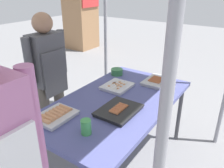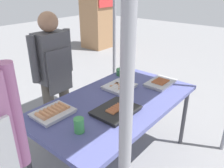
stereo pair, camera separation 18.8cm
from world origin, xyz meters
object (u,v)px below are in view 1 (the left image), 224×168
object	(u,v)px
stall_table	(116,105)
drink_cup_near_edge	(86,127)
tray_spring_rolls	(55,115)
vendor_woman	(49,72)
tray_pork_links	(156,81)
condiment_bowl	(117,72)
neighbor_stall_right	(81,18)
tray_meat_skewers	(117,86)
tray_grilled_sausages	(119,110)

from	to	relation	value
stall_table	drink_cup_near_edge	bearing A→B (deg)	-169.78
tray_spring_rolls	vendor_woman	xyz separation A→B (m)	(0.45, 0.57, 0.10)
stall_table	tray_pork_links	distance (m)	0.60
condiment_bowl	neighbor_stall_right	world-z (taller)	neighbor_stall_right
stall_table	tray_spring_rolls	size ratio (longest dim) A/B	5.12
tray_meat_skewers	drink_cup_near_edge	size ratio (longest dim) A/B	2.66
tray_meat_skewers	condiment_bowl	bearing A→B (deg)	33.60
tray_meat_skewers	vendor_woman	size ratio (longest dim) A/B	0.20
tray_spring_rolls	drink_cup_near_edge	distance (m)	0.34
vendor_woman	neighbor_stall_right	size ratio (longest dim) A/B	0.90
stall_table	condiment_bowl	size ratio (longest dim) A/B	11.65
tray_pork_links	tray_meat_skewers	bearing A→B (deg)	141.52
tray_pork_links	tray_spring_rolls	size ratio (longest dim) A/B	1.11
stall_table	drink_cup_near_edge	distance (m)	0.57
tray_spring_rolls	neighbor_stall_right	world-z (taller)	neighbor_stall_right
drink_cup_near_edge	neighbor_stall_right	distance (m)	5.23
stall_table	neighbor_stall_right	world-z (taller)	neighbor_stall_right
tray_grilled_sausages	tray_meat_skewers	bearing A→B (deg)	34.54
vendor_woman	drink_cup_near_edge	bearing A→B (deg)	62.61
tray_grilled_sausages	tray_pork_links	size ratio (longest dim) A/B	1.08
drink_cup_near_edge	vendor_woman	bearing A→B (deg)	62.61
condiment_bowl	drink_cup_near_edge	world-z (taller)	drink_cup_near_edge
neighbor_stall_right	tray_spring_rolls	bearing A→B (deg)	-141.12
tray_spring_rolls	neighbor_stall_right	distance (m)	4.99
tray_meat_skewers	tray_pork_links	size ratio (longest dim) A/B	0.87
stall_table	tray_pork_links	size ratio (longest dim) A/B	4.63
drink_cup_near_edge	vendor_woman	size ratio (longest dim) A/B	0.08
tray_pork_links	drink_cup_near_edge	size ratio (longest dim) A/B	3.06
vendor_woman	neighbor_stall_right	distance (m)	4.28
tray_pork_links	neighbor_stall_right	xyz separation A→B (m)	(2.78, 3.52, 0.06)
neighbor_stall_right	vendor_woman	bearing A→B (deg)	-143.29
vendor_woman	neighbor_stall_right	xyz separation A→B (m)	(3.43, 2.56, -0.04)
tray_pork_links	condiment_bowl	bearing A→B (deg)	95.16
condiment_bowl	tray_pork_links	bearing A→B (deg)	-84.84
stall_table	neighbor_stall_right	distance (m)	4.76
tray_grilled_sausages	vendor_woman	world-z (taller)	vendor_woman
tray_grilled_sausages	drink_cup_near_edge	bearing A→B (deg)	174.69
tray_meat_skewers	stall_table	bearing A→B (deg)	-148.64
condiment_bowl	neighbor_stall_right	bearing A→B (deg)	47.06
tray_grilled_sausages	vendor_woman	xyz separation A→B (m)	(0.09, 0.95, 0.11)
stall_table	vendor_woman	world-z (taller)	vendor_woman
tray_grilled_sausages	tray_meat_skewers	xyz separation A→B (m)	(0.40, 0.27, -0.00)
tray_grilled_sausages	drink_cup_near_edge	distance (m)	0.39
tray_pork_links	tray_spring_rolls	xyz separation A→B (m)	(-1.11, 0.38, 0.00)
tray_spring_rolls	neighbor_stall_right	xyz separation A→B (m)	(3.89, 3.13, 0.06)
tray_grilled_sausages	tray_meat_skewers	distance (m)	0.48
tray_meat_skewers	neighbor_stall_right	distance (m)	4.50
drink_cup_near_edge	condiment_bowl	bearing A→B (deg)	22.17
tray_meat_skewers	tray_spring_rolls	distance (m)	0.76
tray_grilled_sausages	condiment_bowl	xyz separation A→B (m)	(0.71, 0.48, 0.02)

